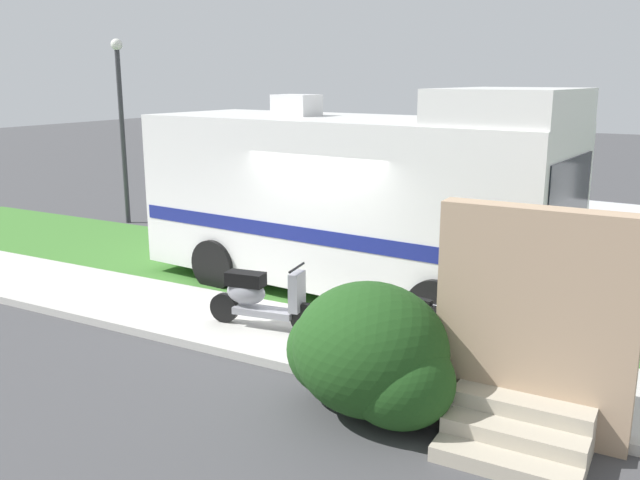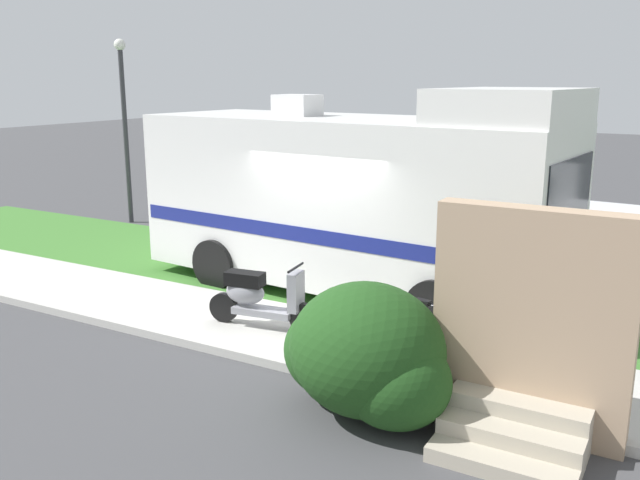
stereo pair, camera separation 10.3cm
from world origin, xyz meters
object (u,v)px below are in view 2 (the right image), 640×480
object	(u,v)px
scooter	(259,297)
motorhome_rv	(355,198)
bottle_green	(457,349)
street_lamp_post	(124,114)
bicycle	(435,339)

from	to	relation	value
scooter	motorhome_rv	bearing A→B (deg)	83.23
motorhome_rv	bottle_green	size ratio (longest dim) A/B	24.48
bottle_green	scooter	bearing A→B (deg)	-173.98
motorhome_rv	bottle_green	world-z (taller)	motorhome_rv
motorhome_rv	street_lamp_post	xyz separation A→B (m)	(-7.64, 2.40, 1.08)
scooter	street_lamp_post	xyz separation A→B (m)	(-7.34, 4.87, 2.17)
street_lamp_post	motorhome_rv	bearing A→B (deg)	-17.44
bottle_green	street_lamp_post	distance (m)	11.46
bicycle	motorhome_rv	bearing A→B (deg)	133.05
motorhome_rv	bicycle	size ratio (longest dim) A/B	4.33
bicycle	street_lamp_post	size ratio (longest dim) A/B	0.38
bicycle	bottle_green	size ratio (longest dim) A/B	5.66
motorhome_rv	scooter	size ratio (longest dim) A/B	4.29
scooter	street_lamp_post	distance (m)	9.07
street_lamp_post	scooter	bearing A→B (deg)	-33.55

